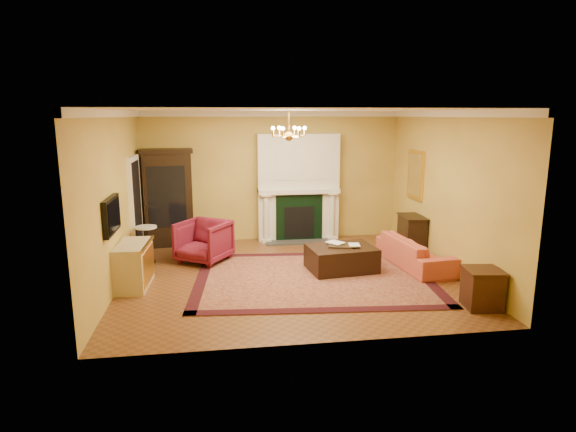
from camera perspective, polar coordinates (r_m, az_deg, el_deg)
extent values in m
cube|color=brown|center=(9.00, 0.10, -7.08)|extent=(6.00, 5.50, 0.02)
cube|color=white|center=(8.52, 0.10, 12.52)|extent=(6.00, 5.50, 0.02)
cube|color=gold|center=(11.34, -1.93, 4.71)|extent=(6.00, 0.02, 3.00)
cube|color=gold|center=(5.97, 3.94, -1.86)|extent=(6.00, 0.02, 3.00)
cube|color=gold|center=(8.73, -19.87, 1.84)|extent=(0.02, 5.50, 3.00)
cube|color=gold|center=(9.54, 18.31, 2.74)|extent=(0.02, 5.50, 3.00)
cube|color=silver|center=(11.29, 1.21, 3.40)|extent=(1.90, 0.32, 2.50)
cube|color=silver|center=(11.05, 1.37, 6.35)|extent=(1.10, 0.01, 0.80)
cube|color=black|center=(11.25, 1.34, -0.26)|extent=(1.10, 0.02, 1.10)
cube|color=black|center=(11.27, 1.34, -0.76)|extent=(0.70, 0.02, 0.75)
cube|color=#333333|center=(11.26, 1.43, -3.02)|extent=(1.60, 0.50, 0.04)
cube|color=silver|center=(11.24, 1.26, 3.00)|extent=(1.90, 0.44, 0.10)
cylinder|color=silver|center=(11.13, -2.62, -0.19)|extent=(0.14, 0.14, 1.18)
cylinder|color=silver|center=(11.39, 5.22, 0.05)|extent=(0.14, 0.14, 1.18)
cube|color=white|center=(11.20, -1.95, 12.00)|extent=(6.00, 0.08, 0.12)
cube|color=white|center=(8.60, -20.22, 11.33)|extent=(0.08, 5.50, 0.12)
cube|color=white|center=(9.41, 18.61, 11.43)|extent=(0.08, 5.50, 0.12)
cube|color=white|center=(10.44, -17.61, 1.03)|extent=(0.08, 1.05, 2.10)
cube|color=black|center=(10.44, -17.41, 0.87)|extent=(0.02, 0.85, 1.95)
cube|color=black|center=(8.16, -20.20, 0.09)|extent=(0.08, 0.95, 0.58)
cube|color=black|center=(8.15, -19.89, 0.09)|extent=(0.01, 0.85, 0.48)
cube|color=gold|center=(10.76, 14.88, 4.73)|extent=(0.05, 0.76, 1.05)
cube|color=white|center=(10.75, 14.74, 4.73)|extent=(0.01, 0.62, 0.90)
cylinder|color=gold|center=(8.52, 0.10, 11.10)|extent=(0.03, 0.03, 0.40)
sphere|color=gold|center=(8.52, 0.10, 9.42)|extent=(0.16, 0.16, 0.16)
sphere|color=#FFE5B2|center=(8.56, 1.99, 10.37)|extent=(0.07, 0.07, 0.07)
sphere|color=#FFE5B2|center=(8.78, 0.79, 10.41)|extent=(0.07, 0.07, 0.07)
sphere|color=#FFE5B2|center=(8.74, -1.05, 10.40)|extent=(0.07, 0.07, 0.07)
sphere|color=#FFE5B2|center=(8.48, -1.80, 10.35)|extent=(0.07, 0.07, 0.07)
sphere|color=#FFE5B2|center=(8.26, -0.63, 10.32)|extent=(0.07, 0.07, 0.07)
sphere|color=#FFE5B2|center=(8.30, 1.32, 10.32)|extent=(0.07, 0.07, 0.07)
cube|color=#4A110F|center=(8.84, 3.04, -7.33)|extent=(4.50, 3.53, 0.02)
cube|color=black|center=(11.13, -14.00, 1.86)|extent=(1.09, 0.59, 2.09)
imported|color=maroon|center=(9.83, -9.98, -2.74)|extent=(1.22, 1.20, 0.93)
cylinder|color=black|center=(10.09, -16.25, -5.28)|extent=(0.30, 0.30, 0.04)
cylinder|color=black|center=(9.99, -16.37, -3.30)|extent=(0.06, 0.06, 0.68)
cylinder|color=white|center=(9.91, -16.49, -1.29)|extent=(0.42, 0.42, 0.03)
cube|color=beige|center=(8.73, -17.81, -5.57)|extent=(0.54, 1.05, 0.77)
imported|color=#C0493D|center=(9.74, 14.82, -3.59)|extent=(0.77, 2.01, 0.77)
cube|color=#34180E|center=(8.03, 22.04, -8.07)|extent=(0.57, 0.57, 0.59)
cube|color=black|center=(10.54, 14.44, -2.30)|extent=(0.46, 0.75, 0.81)
cube|color=black|center=(9.24, 6.33, -4.99)|extent=(1.33, 1.04, 0.46)
cube|color=black|center=(9.18, 6.18, -3.52)|extent=(0.50, 0.44, 0.03)
imported|color=gray|center=(9.14, 5.18, -2.44)|extent=(0.21, 0.17, 0.32)
imported|color=gray|center=(9.13, 7.25, -2.65)|extent=(0.20, 0.05, 0.27)
cylinder|color=tan|center=(11.14, -2.02, 3.42)|extent=(0.12, 0.12, 0.09)
cone|color=black|center=(11.11, -2.03, 4.57)|extent=(0.17, 0.17, 0.36)
cylinder|color=tan|center=(11.34, 4.08, 3.51)|extent=(0.10, 0.10, 0.08)
cone|color=black|center=(11.31, 4.09, 4.47)|extent=(0.14, 0.14, 0.30)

